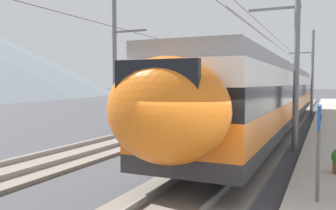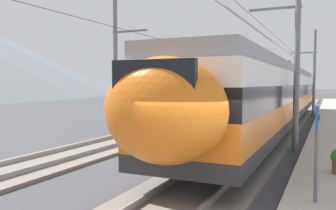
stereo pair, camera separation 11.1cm
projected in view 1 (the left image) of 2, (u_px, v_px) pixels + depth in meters
name	position (u px, v px, depth m)	size (l,w,h in m)	color
train_near_platform	(273.00, 93.00, 21.80)	(33.47, 2.98, 4.27)	#2D2D30
train_far_track	(228.00, 90.00, 35.00)	(26.56, 2.95, 4.27)	#2D2D30
catenary_mast_mid	(293.00, 59.00, 14.59)	(44.41, 2.14, 7.25)	slate
catenary_mast_east	(311.00, 71.00, 30.82)	(44.41, 2.14, 7.51)	slate
catenary_mast_far_side	(117.00, 64.00, 19.57)	(44.41, 2.14, 7.45)	slate
platform_sign	(319.00, 131.00, 7.51)	(0.70, 0.08, 2.08)	#59595B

